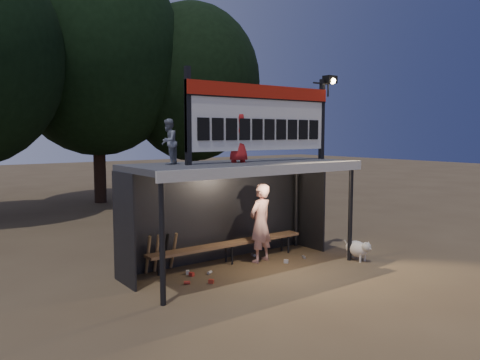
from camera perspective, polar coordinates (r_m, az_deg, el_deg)
name	(u,v)px	position (r m, az deg, el deg)	size (l,w,h in m)	color
ground	(244,269)	(10.34, 0.43, -10.78)	(80.00, 80.00, 0.00)	brown
player	(260,223)	(10.72, 2.50, -5.25)	(0.66, 0.43, 1.80)	white
child_a	(168,142)	(9.34, -8.71, 4.64)	(0.44, 0.34, 0.90)	gray
child_b	(238,138)	(9.91, -0.20, 5.18)	(0.51, 0.33, 1.05)	#AD1A1B
dugout_shelter	(237,184)	(10.17, -0.38, -0.44)	(5.10, 2.08, 2.32)	#3C3B3E
scoreboard_assembly	(264,115)	(10.26, 2.99, 7.87)	(4.10, 0.27, 1.99)	black
bench	(229,245)	(10.66, -1.36, -7.87)	(4.00, 0.35, 0.48)	olive
tree_mid	(96,55)	(20.89, -17.11, 14.36)	(7.22, 7.22, 10.36)	black
tree_right	(192,83)	(21.56, -5.82, 11.68)	(6.08, 6.08, 8.72)	black
dog	(358,249)	(11.27, 14.16, -8.10)	(0.36, 0.81, 0.49)	white
bats	(161,253)	(10.11, -9.61, -8.73)	(0.67, 0.35, 0.84)	olive
litter	(231,269)	(10.21, -1.09, -10.78)	(3.29, 1.23, 0.08)	#A82F1C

